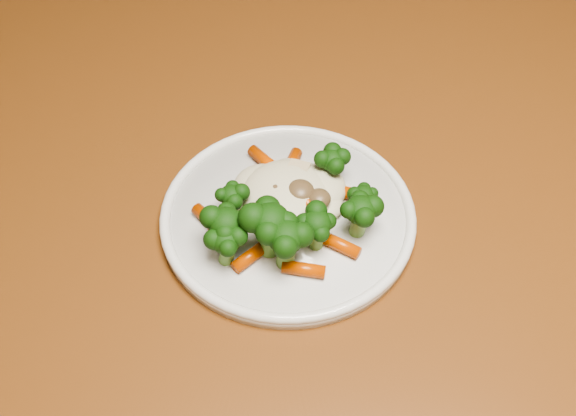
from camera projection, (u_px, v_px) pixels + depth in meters
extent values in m
plane|color=brown|center=(343.00, 332.00, 1.47)|extent=(3.00, 3.00, 0.00)
cube|color=brown|center=(267.00, 235.00, 0.70)|extent=(1.26, 0.88, 0.04)
cylinder|color=silver|center=(288.00, 218.00, 0.68)|extent=(0.24, 0.24, 0.01)
ellipsoid|color=beige|center=(287.00, 188.00, 0.67)|extent=(0.10, 0.09, 0.04)
ellipsoid|color=black|center=(227.00, 248.00, 0.62)|extent=(0.04, 0.04, 0.04)
ellipsoid|color=black|center=(286.00, 246.00, 0.62)|extent=(0.05, 0.05, 0.05)
ellipsoid|color=black|center=(316.00, 231.00, 0.64)|extent=(0.04, 0.04, 0.04)
ellipsoid|color=black|center=(360.00, 219.00, 0.64)|extent=(0.05, 0.05, 0.04)
ellipsoid|color=black|center=(363.00, 202.00, 0.67)|extent=(0.03, 0.03, 0.03)
ellipsoid|color=black|center=(332.00, 168.00, 0.69)|extent=(0.04, 0.04, 0.03)
ellipsoid|color=black|center=(232.00, 202.00, 0.66)|extent=(0.04, 0.04, 0.03)
ellipsoid|color=black|center=(227.00, 232.00, 0.63)|extent=(0.05, 0.05, 0.04)
ellipsoid|color=black|center=(270.00, 232.00, 0.63)|extent=(0.06, 0.06, 0.05)
cylinder|color=#C34604|center=(267.00, 163.00, 0.71)|extent=(0.04, 0.05, 0.01)
cylinder|color=#C34604|center=(289.00, 168.00, 0.71)|extent=(0.03, 0.05, 0.01)
cylinder|color=#C34604|center=(328.00, 189.00, 0.69)|extent=(0.05, 0.03, 0.01)
cylinder|color=#C34604|center=(212.00, 222.00, 0.66)|extent=(0.04, 0.04, 0.01)
cylinder|color=#C34604|center=(252.00, 255.00, 0.64)|extent=(0.04, 0.04, 0.01)
cylinder|color=#C34604|center=(304.00, 269.00, 0.63)|extent=(0.04, 0.02, 0.01)
cylinder|color=#C34604|center=(338.00, 244.00, 0.64)|extent=(0.04, 0.03, 0.01)
cylinder|color=#C34604|center=(304.00, 198.00, 0.66)|extent=(0.02, 0.04, 0.01)
ellipsoid|color=brown|center=(300.00, 192.00, 0.67)|extent=(0.03, 0.03, 0.02)
ellipsoid|color=brown|center=(319.00, 199.00, 0.66)|extent=(0.02, 0.02, 0.02)
ellipsoid|color=brown|center=(277.00, 191.00, 0.67)|extent=(0.02, 0.02, 0.01)
cube|color=#CFB88A|center=(276.00, 177.00, 0.68)|extent=(0.02, 0.02, 0.01)
cube|color=#CFB88A|center=(299.00, 169.00, 0.69)|extent=(0.02, 0.02, 0.01)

